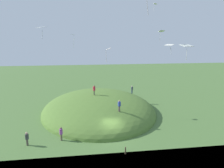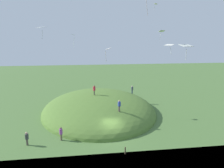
{
  "view_description": "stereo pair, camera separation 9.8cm",
  "coord_description": "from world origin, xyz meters",
  "px_view_note": "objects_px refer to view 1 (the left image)",
  "views": [
    {
      "loc": [
        -25.93,
        3.73,
        12.37
      ],
      "look_at": [
        5.23,
        -0.6,
        5.84
      ],
      "focal_mm": 35.07,
      "sensor_mm": 36.0,
      "label": 1
    },
    {
      "loc": [
        -25.94,
        3.63,
        12.37
      ],
      "look_at": [
        5.23,
        -0.6,
        5.84
      ],
      "focal_mm": 35.07,
      "sensor_mm": 36.0,
      "label": 2
    }
  ],
  "objects_px": {
    "person_on_hilltop": "(94,89)",
    "person_near_shore": "(61,132)",
    "kite_4": "(41,28)",
    "kite_9": "(169,45)",
    "kite_8": "(73,36)",
    "kite_11": "(108,50)",
    "kite_3": "(161,32)",
    "kite_10": "(155,4)",
    "person_walking_path": "(132,89)",
    "person_watching_kites": "(27,137)",
    "kite_7": "(186,46)",
    "person_with_child": "(119,104)",
    "mooring_post": "(125,151)"
  },
  "relations": [
    {
      "from": "person_with_child",
      "to": "kite_3",
      "type": "height_order",
      "value": "kite_3"
    },
    {
      "from": "kite_8",
      "to": "kite_11",
      "type": "xyz_separation_m",
      "value": [
        -15.36,
        -3.82,
        -1.49
      ]
    },
    {
      "from": "person_on_hilltop",
      "to": "person_with_child",
      "type": "relative_size",
      "value": 1.02
    },
    {
      "from": "mooring_post",
      "to": "person_with_child",
      "type": "bearing_deg",
      "value": -4.64
    },
    {
      "from": "person_on_hilltop",
      "to": "kite_10",
      "type": "relative_size",
      "value": 1.2
    },
    {
      "from": "person_on_hilltop",
      "to": "person_watching_kites",
      "type": "relative_size",
      "value": 1.02
    },
    {
      "from": "kite_4",
      "to": "kite_9",
      "type": "height_order",
      "value": "kite_4"
    },
    {
      "from": "person_on_hilltop",
      "to": "kite_8",
      "type": "height_order",
      "value": "kite_8"
    },
    {
      "from": "kite_10",
      "to": "person_with_child",
      "type": "bearing_deg",
      "value": 146.69
    },
    {
      "from": "person_on_hilltop",
      "to": "person_near_shore",
      "type": "bearing_deg",
      "value": 172.19
    },
    {
      "from": "kite_7",
      "to": "kite_11",
      "type": "distance_m",
      "value": 7.14
    },
    {
      "from": "kite_8",
      "to": "kite_9",
      "type": "height_order",
      "value": "kite_8"
    },
    {
      "from": "person_walking_path",
      "to": "person_watching_kites",
      "type": "xyz_separation_m",
      "value": [
        -15.22,
        16.13,
        -1.86
      ]
    },
    {
      "from": "person_walking_path",
      "to": "kite_9",
      "type": "height_order",
      "value": "kite_9"
    },
    {
      "from": "kite_7",
      "to": "kite_8",
      "type": "distance_m",
      "value": 21.23
    },
    {
      "from": "kite_9",
      "to": "kite_11",
      "type": "xyz_separation_m",
      "value": [
        -4.91,
        8.18,
        -0.27
      ]
    },
    {
      "from": "kite_3",
      "to": "kite_4",
      "type": "height_order",
      "value": "kite_3"
    },
    {
      "from": "kite_7",
      "to": "person_near_shore",
      "type": "bearing_deg",
      "value": 55.97
    },
    {
      "from": "person_with_child",
      "to": "kite_4",
      "type": "relative_size",
      "value": 1.15
    },
    {
      "from": "person_with_child",
      "to": "kite_11",
      "type": "bearing_deg",
      "value": 21.28
    },
    {
      "from": "kite_3",
      "to": "kite_7",
      "type": "relative_size",
      "value": 1.43
    },
    {
      "from": "kite_8",
      "to": "kite_11",
      "type": "relative_size",
      "value": 1.54
    },
    {
      "from": "person_watching_kites",
      "to": "kite_4",
      "type": "height_order",
      "value": "kite_4"
    },
    {
      "from": "person_watching_kites",
      "to": "kite_3",
      "type": "distance_m",
      "value": 27.33
    },
    {
      "from": "person_near_shore",
      "to": "kite_9",
      "type": "xyz_separation_m",
      "value": [
        0.29,
        -13.51,
        10.48
      ]
    },
    {
      "from": "person_watching_kites",
      "to": "kite_8",
      "type": "xyz_separation_m",
      "value": [
        11.48,
        -5.38,
        11.79
      ]
    },
    {
      "from": "kite_9",
      "to": "kite_11",
      "type": "distance_m",
      "value": 9.54
    },
    {
      "from": "kite_7",
      "to": "kite_9",
      "type": "bearing_deg",
      "value": -12.72
    },
    {
      "from": "person_with_child",
      "to": "kite_9",
      "type": "bearing_deg",
      "value": 100.21
    },
    {
      "from": "person_with_child",
      "to": "person_watching_kites",
      "type": "xyz_separation_m",
      "value": [
        -4.12,
        11.72,
        -2.26
      ]
    },
    {
      "from": "person_on_hilltop",
      "to": "person_walking_path",
      "type": "xyz_separation_m",
      "value": [
        4.15,
        -7.53,
        -1.14
      ]
    },
    {
      "from": "person_near_shore",
      "to": "person_watching_kites",
      "type": "xyz_separation_m",
      "value": [
        -0.74,
        3.87,
        -0.08
      ]
    },
    {
      "from": "kite_7",
      "to": "kite_9",
      "type": "height_order",
      "value": "kite_7"
    },
    {
      "from": "person_watching_kites",
      "to": "kite_9",
      "type": "relative_size",
      "value": 1.3
    },
    {
      "from": "kite_3",
      "to": "kite_8",
      "type": "distance_m",
      "value": 15.33
    },
    {
      "from": "person_near_shore",
      "to": "kite_10",
      "type": "relative_size",
      "value": 1.25
    },
    {
      "from": "person_walking_path",
      "to": "kite_8",
      "type": "distance_m",
      "value": 15.1
    },
    {
      "from": "person_near_shore",
      "to": "person_watching_kites",
      "type": "bearing_deg",
      "value": -24.98
    },
    {
      "from": "person_on_hilltop",
      "to": "kite_7",
      "type": "relative_size",
      "value": 1.27
    },
    {
      "from": "kite_3",
      "to": "kite_10",
      "type": "bearing_deg",
      "value": -6.7
    },
    {
      "from": "person_with_child",
      "to": "kite_9",
      "type": "distance_m",
      "value": 10.51
    },
    {
      "from": "person_on_hilltop",
      "to": "person_near_shore",
      "type": "distance_m",
      "value": 11.72
    },
    {
      "from": "person_on_hilltop",
      "to": "kite_4",
      "type": "xyz_separation_m",
      "value": [
        -8.76,
        6.55,
        9.62
      ]
    },
    {
      "from": "kite_7",
      "to": "kite_10",
      "type": "distance_m",
      "value": 27.51
    },
    {
      "from": "kite_11",
      "to": "mooring_post",
      "type": "xyz_separation_m",
      "value": [
        0.33,
        -1.89,
        -10.91
      ]
    },
    {
      "from": "person_watching_kites",
      "to": "mooring_post",
      "type": "xyz_separation_m",
      "value": [
        -3.55,
        -11.09,
        -0.62
      ]
    },
    {
      "from": "person_on_hilltop",
      "to": "mooring_post",
      "type": "height_order",
      "value": "person_on_hilltop"
    },
    {
      "from": "person_walking_path",
      "to": "person_near_shore",
      "type": "xyz_separation_m",
      "value": [
        -14.47,
        12.25,
        -1.78
      ]
    },
    {
      "from": "kite_3",
      "to": "kite_11",
      "type": "xyz_separation_m",
      "value": [
        -16.65,
        11.43,
        -2.27
      ]
    },
    {
      "from": "kite_4",
      "to": "kite_9",
      "type": "bearing_deg",
      "value": -94.73
    }
  ]
}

